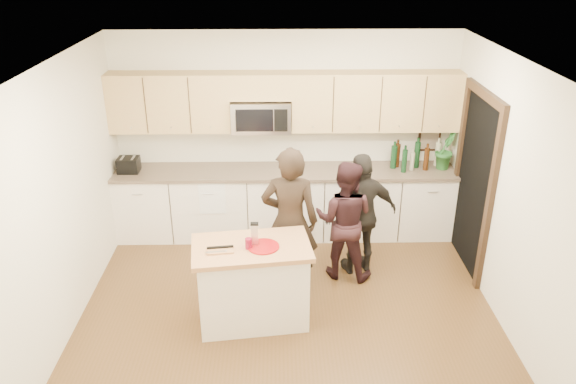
{
  "coord_description": "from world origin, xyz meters",
  "views": [
    {
      "loc": [
        -0.1,
        -5.17,
        3.75
      ],
      "look_at": [
        0.01,
        0.35,
        1.23
      ],
      "focal_mm": 35.0,
      "sensor_mm": 36.0,
      "label": 1
    }
  ],
  "objects_px": {
    "toaster": "(129,165)",
    "woman_center": "(344,220)",
    "woman_left": "(290,222)",
    "woman_right": "(361,214)",
    "island": "(252,283)"
  },
  "relations": [
    {
      "from": "island",
      "to": "woman_center",
      "type": "xyz_separation_m",
      "value": [
        1.05,
        0.87,
        0.28
      ]
    },
    {
      "from": "woman_center",
      "to": "woman_right",
      "type": "distance_m",
      "value": 0.23
    },
    {
      "from": "toaster",
      "to": "woman_left",
      "type": "distance_m",
      "value": 2.47
    },
    {
      "from": "toaster",
      "to": "woman_left",
      "type": "bearing_deg",
      "value": -32.66
    },
    {
      "from": "toaster",
      "to": "woman_center",
      "type": "height_order",
      "value": "woman_center"
    },
    {
      "from": "toaster",
      "to": "woman_right",
      "type": "bearing_deg",
      "value": -17.8
    },
    {
      "from": "island",
      "to": "woman_right",
      "type": "relative_size",
      "value": 0.84
    },
    {
      "from": "island",
      "to": "woman_right",
      "type": "height_order",
      "value": "woman_right"
    },
    {
      "from": "toaster",
      "to": "woman_left",
      "type": "relative_size",
      "value": 0.16
    },
    {
      "from": "island",
      "to": "woman_left",
      "type": "xyz_separation_m",
      "value": [
        0.4,
        0.57,
        0.42
      ]
    },
    {
      "from": "island",
      "to": "woman_center",
      "type": "distance_m",
      "value": 1.39
    },
    {
      "from": "woman_left",
      "to": "woman_center",
      "type": "bearing_deg",
      "value": -149.43
    },
    {
      "from": "woman_left",
      "to": "island",
      "type": "bearing_deg",
      "value": 60.29
    },
    {
      "from": "island",
      "to": "toaster",
      "type": "relative_size",
      "value": 4.72
    },
    {
      "from": "island",
      "to": "woman_right",
      "type": "bearing_deg",
      "value": 29.87
    }
  ]
}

